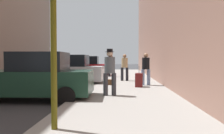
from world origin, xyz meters
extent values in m
cube|color=gray|center=(6.00, 0.00, 0.07)|extent=(4.00, 40.00, 0.15)
cube|color=#193828|center=(2.60, -1.44, 0.69)|extent=(4.25, 1.95, 0.84)
cube|color=black|center=(2.80, -1.44, 1.44)|extent=(1.93, 1.61, 0.70)
cylinder|color=black|center=(1.21, -0.56, 0.32)|extent=(0.65, 0.24, 0.64)
cylinder|color=black|center=(3.94, -0.48, 0.32)|extent=(0.65, 0.24, 0.64)
cylinder|color=black|center=(3.99, -2.32, 0.32)|extent=(0.65, 0.24, 0.64)
cube|color=#B7BABF|center=(2.60, 3.56, 0.69)|extent=(4.23, 1.92, 0.84)
cube|color=black|center=(2.80, 3.56, 1.44)|extent=(1.92, 1.60, 0.70)
cylinder|color=black|center=(1.25, 4.51, 0.32)|extent=(0.64, 0.23, 0.64)
cylinder|color=black|center=(1.22, 2.67, 0.32)|extent=(0.64, 0.23, 0.64)
cylinder|color=black|center=(3.98, 4.45, 0.32)|extent=(0.64, 0.23, 0.64)
cylinder|color=black|center=(3.95, 2.62, 0.32)|extent=(0.64, 0.23, 0.64)
cube|color=#B2191E|center=(2.60, 9.37, 0.69)|extent=(4.25, 1.95, 0.84)
cube|color=black|center=(2.80, 9.37, 1.44)|extent=(1.93, 1.61, 0.70)
cylinder|color=black|center=(1.21, 10.25, 0.32)|extent=(0.65, 0.24, 0.64)
cylinder|color=black|center=(1.26, 8.41, 0.32)|extent=(0.65, 0.24, 0.64)
cylinder|color=black|center=(3.94, 10.32, 0.32)|extent=(0.65, 0.24, 0.64)
cylinder|color=black|center=(3.99, 8.48, 0.32)|extent=(0.65, 0.24, 0.64)
cylinder|color=red|center=(4.45, 5.69, 0.43)|extent=(0.22, 0.22, 0.55)
sphere|color=red|center=(4.45, 5.69, 0.76)|extent=(0.20, 0.20, 0.20)
cylinder|color=red|center=(4.29, 5.69, 0.45)|extent=(0.10, 0.09, 0.09)
cylinder|color=red|center=(4.61, 5.69, 0.45)|extent=(0.10, 0.09, 0.09)
cylinder|color=#514C0F|center=(4.50, -5.13, 1.95)|extent=(0.12, 0.12, 3.60)
cylinder|color=#728CB2|center=(6.94, 2.31, 0.57)|extent=(0.21, 0.21, 0.85)
cylinder|color=#728CB2|center=(7.25, 2.38, 0.57)|extent=(0.21, 0.21, 0.85)
cylinder|color=black|center=(7.09, 2.34, 1.31)|extent=(0.47, 0.47, 0.62)
sphere|color=#997051|center=(7.09, 2.34, 1.74)|extent=(0.24, 0.24, 0.24)
cylinder|color=#333338|center=(5.52, -1.02, 0.57)|extent=(0.22, 0.22, 0.85)
cylinder|color=#333338|center=(5.21, -1.10, 0.57)|extent=(0.22, 0.22, 0.85)
cylinder|color=#4C5156|center=(5.36, -1.06, 1.31)|extent=(0.48, 0.48, 0.62)
sphere|color=beige|center=(5.36, -1.06, 1.74)|extent=(0.24, 0.24, 0.24)
cylinder|color=black|center=(5.36, -1.06, 1.81)|extent=(0.34, 0.34, 0.02)
cylinder|color=black|center=(5.36, -1.06, 1.87)|extent=(0.23, 0.23, 0.11)
cylinder|color=black|center=(5.83, 4.68, 0.57)|extent=(0.20, 0.20, 0.85)
cylinder|color=black|center=(6.15, 4.71, 0.57)|extent=(0.20, 0.20, 0.85)
cylinder|color=tan|center=(5.99, 4.70, 1.31)|extent=(0.44, 0.44, 0.62)
sphere|color=#997051|center=(5.99, 4.70, 1.74)|extent=(0.24, 0.24, 0.24)
cylinder|color=black|center=(5.13, 7.89, 0.57)|extent=(0.21, 0.21, 0.85)
cylinder|color=black|center=(4.81, 7.94, 0.57)|extent=(0.21, 0.21, 0.85)
cylinder|color=#A51E23|center=(4.97, 7.92, 1.31)|extent=(0.46, 0.46, 0.62)
sphere|color=#997051|center=(4.97, 7.92, 1.74)|extent=(0.24, 0.24, 0.24)
cube|color=#591414|center=(6.68, 1.61, 0.49)|extent=(0.43, 0.60, 0.68)
cylinder|color=#333333|center=(6.68, 1.61, 1.01)|extent=(0.02, 0.02, 0.36)
cube|color=#472D19|center=(5.22, 2.43, 0.29)|extent=(0.32, 0.44, 0.28)
camera|label=1|loc=(5.84, -9.35, 1.53)|focal=35.00mm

